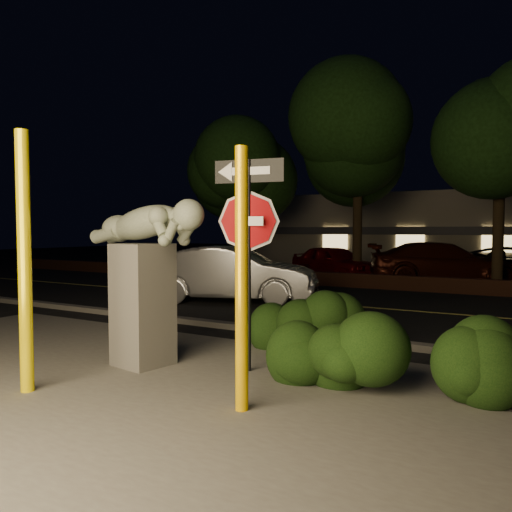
{
  "coord_description": "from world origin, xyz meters",
  "views": [
    {
      "loc": [
        3.8,
        -5.69,
        2.04
      ],
      "look_at": [
        -0.4,
        1.6,
        1.6
      ],
      "focal_mm": 35.0,
      "sensor_mm": 36.0,
      "label": 1
    }
  ],
  "objects": [
    {
      "name": "tree_far_c",
      "position": [
        2.5,
        12.8,
        5.66
      ],
      "size": [
        4.8,
        4.8,
        7.84
      ],
      "color": "black",
      "rests_on": "ground"
    },
    {
      "name": "sculpture",
      "position": [
        -1.32,
        -0.13,
        1.52
      ],
      "size": [
        2.31,
        0.94,
        2.46
      ],
      "rotation": [
        0.0,
        0.0,
        -0.16
      ],
      "color": "#4C4944",
      "rests_on": "ground"
    },
    {
      "name": "hedge_far_right",
      "position": [
        2.88,
        0.51,
        0.51
      ],
      "size": [
        1.51,
        0.98,
        1.02
      ],
      "primitive_type": "ellipsoid",
      "rotation": [
        0.0,
        0.0,
        0.05
      ],
      "color": "black",
      "rests_on": "ground"
    },
    {
      "name": "silver_sedan",
      "position": [
        -3.79,
        6.15,
        0.79
      ],
      "size": [
        5.08,
        3.08,
        1.58
      ],
      "primitive_type": "imported",
      "rotation": [
        0.0,
        0.0,
        1.89
      ],
      "color": "#A7A7AB",
      "rests_on": "ground"
    },
    {
      "name": "parked_car_darkred",
      "position": [
        0.63,
        13.84,
        0.79
      ],
      "size": [
        5.89,
        4.12,
        1.58
      ],
      "primitive_type": "imported",
      "rotation": [
        0.0,
        0.0,
        1.96
      ],
      "color": "#381008",
      "rests_on": "ground"
    },
    {
      "name": "building",
      "position": [
        0.0,
        24.99,
        2.0
      ],
      "size": [
        22.0,
        10.2,
        4.0
      ],
      "color": "slate",
      "rests_on": "ground"
    },
    {
      "name": "hedge_right",
      "position": [
        1.51,
        0.34,
        0.61
      ],
      "size": [
        2.0,
        1.3,
        1.22
      ],
      "primitive_type": "ellipsoid",
      "rotation": [
        0.0,
        0.0,
        0.17
      ],
      "color": "black",
      "rests_on": "ground"
    },
    {
      "name": "lane_marking",
      "position": [
        0.0,
        7.0,
        0.02
      ],
      "size": [
        80.0,
        0.12,
        0.0
      ],
      "primitive_type": "cube",
      "color": "#BBB34A",
      "rests_on": "road"
    },
    {
      "name": "tree_far_a",
      "position": [
        -8.0,
        13.0,
        5.34
      ],
      "size": [
        4.6,
        4.6,
        7.43
      ],
      "color": "black",
      "rests_on": "ground"
    },
    {
      "name": "patio",
      "position": [
        0.0,
        -1.0,
        0.01
      ],
      "size": [
        14.0,
        6.0,
        0.02
      ],
      "primitive_type": "cube",
      "color": "#4C4944",
      "rests_on": "ground"
    },
    {
      "name": "brick_wall",
      "position": [
        0.0,
        11.3,
        0.25
      ],
      "size": [
        40.0,
        0.35,
        0.5
      ],
      "primitive_type": "cube",
      "color": "#4C2718",
      "rests_on": "ground"
    },
    {
      "name": "signpost",
      "position": [
        0.19,
        0.37,
        2.16
      ],
      "size": [
        1.02,
        0.22,
        3.03
      ],
      "rotation": [
        0.0,
        0.0,
        0.18
      ],
      "color": "black",
      "rests_on": "ground"
    },
    {
      "name": "ground",
      "position": [
        0.0,
        10.0,
        0.0
      ],
      "size": [
        90.0,
        90.0,
        0.0
      ],
      "primitive_type": "plane",
      "color": "black",
      "rests_on": "ground"
    },
    {
      "name": "yellow_pole_right",
      "position": [
        0.91,
        -1.0,
        1.48
      ],
      "size": [
        0.15,
        0.15,
        2.96
      ],
      "primitive_type": "cylinder",
      "color": "#FFBF02",
      "rests_on": "ground"
    },
    {
      "name": "parked_car_red",
      "position": [
        -3.66,
        13.73,
        0.7
      ],
      "size": [
        4.43,
        3.38,
        1.41
      ],
      "primitive_type": "imported",
      "rotation": [
        0.0,
        0.0,
        1.09
      ],
      "color": "maroon",
      "rests_on": "ground"
    },
    {
      "name": "tree_far_b",
      "position": [
        -2.5,
        13.2,
        6.05
      ],
      "size": [
        5.2,
        5.2,
        8.41
      ],
      "color": "black",
      "rests_on": "ground"
    },
    {
      "name": "yellow_pole_left",
      "position": [
        -1.76,
        -1.79,
        1.63
      ],
      "size": [
        0.16,
        0.16,
        3.27
      ],
      "primitive_type": "cylinder",
      "color": "#FFE105",
      "rests_on": "ground"
    },
    {
      "name": "road",
      "position": [
        0.0,
        7.0,
        0.01
      ],
      "size": [
        80.0,
        8.0,
        0.01
      ],
      "primitive_type": "cube",
      "color": "black",
      "rests_on": "ground"
    },
    {
      "name": "curb",
      "position": [
        0.0,
        2.9,
        0.06
      ],
      "size": [
        80.0,
        0.25,
        0.12
      ],
      "primitive_type": "cube",
      "color": "#4C4944",
      "rests_on": "ground"
    },
    {
      "name": "hedge_center",
      "position": [
        0.33,
        1.89,
        0.55
      ],
      "size": [
        2.19,
        1.17,
        1.1
      ],
      "primitive_type": "ellipsoid",
      "rotation": [
        0.0,
        0.0,
        -0.09
      ],
      "color": "black",
      "rests_on": "ground"
    },
    {
      "name": "parking_lot",
      "position": [
        0.0,
        17.0,
        0.01
      ],
      "size": [
        40.0,
        12.0,
        0.01
      ],
      "primitive_type": "cube",
      "color": "black",
      "rests_on": "ground"
    }
  ]
}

